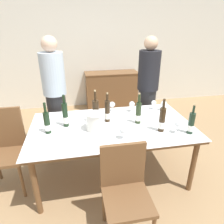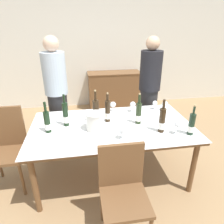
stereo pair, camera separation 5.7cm
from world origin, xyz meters
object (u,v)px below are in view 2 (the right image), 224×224
wine_bottle_0 (191,125)px  wine_bottle_3 (96,112)px  dining_table (112,130)px  chair_left_end (6,143)px  wine_bottle_1 (162,121)px  wine_glass_0 (165,104)px  wine_bottle_5 (66,115)px  wine_glass_4 (133,105)px  wine_bottle_4 (108,111)px  wine_bottle_6 (139,113)px  wine_glass_1 (113,105)px  wine_glass_3 (178,125)px  wine_bottle_2 (47,122)px  person_guest_left (149,92)px  ice_bucket (95,121)px  person_host (57,97)px  wine_glass_2 (155,103)px  wine_glass_5 (122,131)px  sideboard_cabinet (114,90)px  chair_near_front (123,187)px

wine_bottle_0 → wine_bottle_3: size_ratio=0.82×
dining_table → chair_left_end: 1.27m
wine_bottle_1 → wine_glass_0: size_ratio=2.71×
dining_table → chair_left_end: chair_left_end is taller
dining_table → wine_bottle_3: 0.29m
wine_bottle_5 → wine_glass_4: bearing=16.5°
wine_bottle_4 → wine_glass_4: bearing=31.3°
wine_bottle_4 → wine_bottle_6: 0.38m
wine_glass_1 → wine_glass_3: wine_glass_3 is taller
wine_glass_1 → wine_glass_4: 0.27m
wine_bottle_2 → wine_glass_4: bearing=19.8°
wine_bottle_4 → person_guest_left: 1.01m
ice_bucket → wine_glass_3: ice_bucket is taller
wine_bottle_2 → wine_glass_4: (1.08, 0.39, -0.02)m
wine_bottle_5 → person_guest_left: bearing=28.8°
ice_bucket → wine_glass_1: size_ratio=1.53×
wine_bottle_0 → wine_bottle_2: bearing=169.0°
wine_bottle_1 → person_host: size_ratio=0.23×
dining_table → wine_glass_2: wine_glass_2 is taller
wine_bottle_3 → wine_glass_4: (0.53, 0.25, -0.04)m
wine_bottle_0 → wine_glass_3: (-0.14, 0.03, -0.01)m
person_host → wine_glass_1: bearing=-24.6°
wine_bottle_2 → wine_bottle_3: wine_bottle_3 is taller
wine_bottle_0 → wine_glass_1: size_ratio=2.53×
person_host → person_guest_left: size_ratio=1.01×
wine_glass_5 → wine_glass_0: bearing=40.2°
wine_bottle_6 → wine_bottle_4: bearing=162.2°
wine_glass_2 → wine_glass_1: bearing=176.6°
sideboard_cabinet → wine_glass_5: bearing=-98.0°
chair_left_end → person_guest_left: person_guest_left is taller
chair_left_end → wine_glass_2: bearing=8.8°
ice_bucket → wine_bottle_0: size_ratio=0.60×
dining_table → person_host: (-0.70, 0.78, 0.19)m
wine_bottle_1 → wine_glass_0: wine_bottle_1 is taller
wine_bottle_6 → person_guest_left: (0.40, 0.78, -0.01)m
dining_table → wine_bottle_6: (0.33, 0.01, 0.19)m
wine_bottle_2 → wine_glass_3: size_ratio=2.39×
wine_bottle_5 → wine_glass_0: bearing=9.6°
wine_glass_2 → person_host: bearing=164.1°
wine_bottle_1 → wine_bottle_5: (-1.07, 0.32, 0.00)m
wine_glass_2 → ice_bucket: bearing=-153.1°
wine_glass_1 → person_guest_left: size_ratio=0.08×
wine_bottle_6 → wine_glass_2: 0.52m
wine_bottle_4 → wine_bottle_2: bearing=-167.2°
ice_bucket → wine_bottle_5: wine_bottle_5 is taller
wine_glass_0 → chair_near_front: size_ratio=0.16×
wine_bottle_5 → wine_glass_0: (1.34, 0.23, -0.04)m
wine_bottle_3 → chair_left_end: bearing=-179.3°
ice_bucket → wine_glass_3: size_ratio=1.40×
wine_glass_2 → wine_bottle_3: bearing=-161.6°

